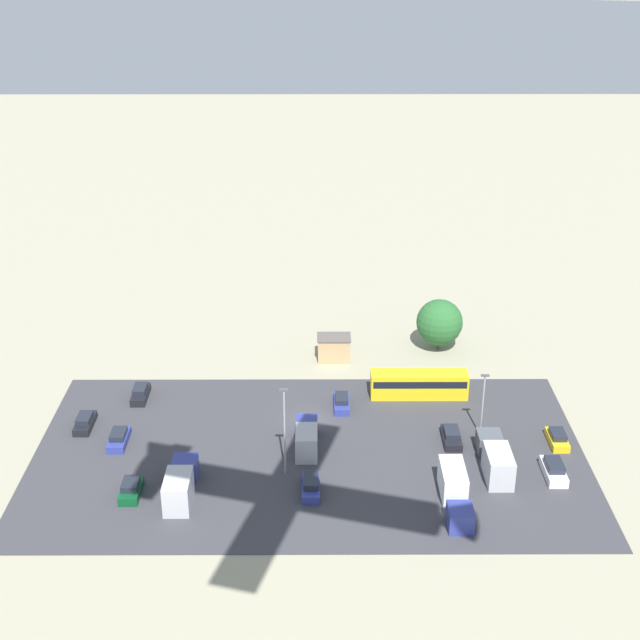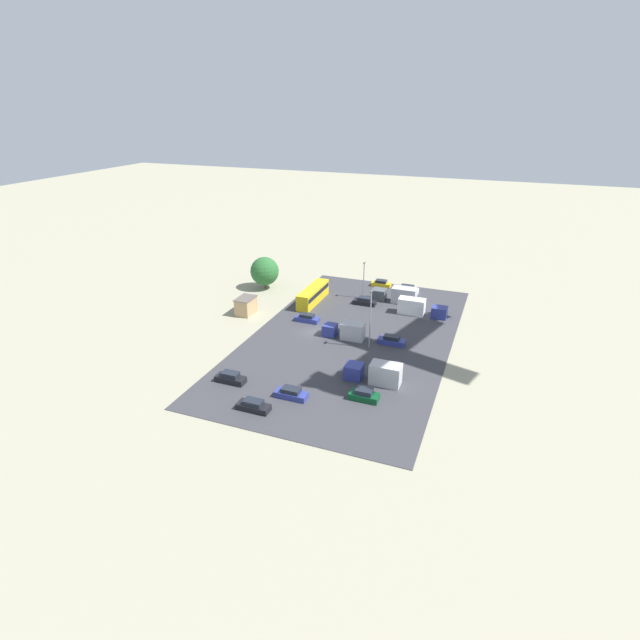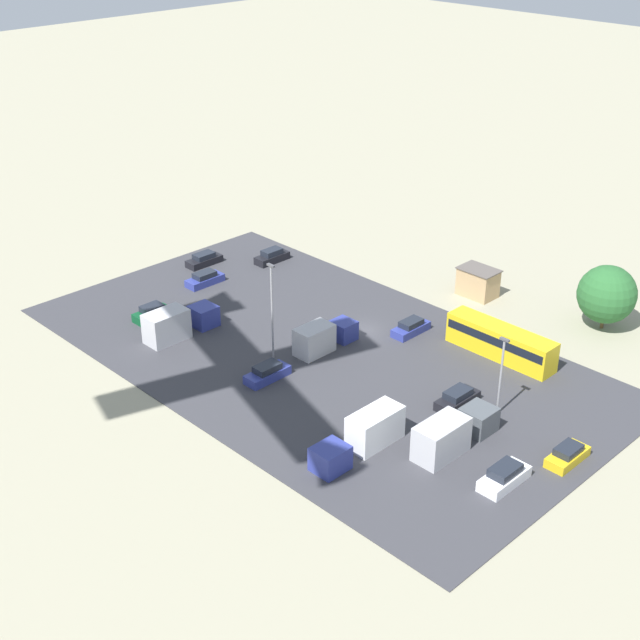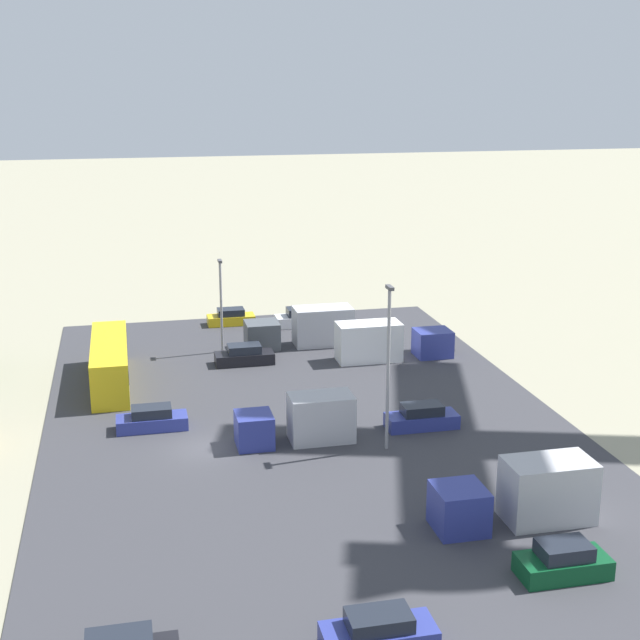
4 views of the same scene
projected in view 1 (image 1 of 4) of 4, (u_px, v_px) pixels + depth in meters
The scene contains 20 objects.
ground_plane at pixel (310, 421), 102.01m from camera, with size 400.00×400.00×0.00m, color gray.
parking_lot_surface at pixel (309, 453), 95.82m from camera, with size 59.18×33.17×0.08m.
shed_building at pixel (334, 348), 115.30m from camera, with size 4.36×3.07×3.28m.
bus at pixel (419, 383), 106.38m from camera, with size 11.58×2.58×3.17m.
parked_car_0 at pixel (451, 436), 97.64m from camera, with size 1.87×4.54×1.53m.
parked_car_1 at pixel (140, 393), 106.30m from camera, with size 1.76×4.45×1.60m.
parked_car_2 at pixel (119, 438), 97.32m from camera, with size 1.86×4.53×1.49m.
parked_car_3 at pixel (311, 486), 89.21m from camera, with size 1.80×4.57×1.56m.
parked_car_4 at pixel (342, 402), 104.47m from camera, with size 1.77×4.45×1.48m.
parked_car_5 at pixel (554, 470), 91.71m from camera, with size 1.98×4.74×1.66m.
parked_car_6 at pixel (557, 438), 97.34m from camera, with size 1.83×4.21×1.44m.
parked_car_7 at pixel (131, 489), 88.68m from camera, with size 1.92×4.09×1.62m.
parked_car_8 at pixel (85, 422), 100.42m from camera, with size 1.80×4.50×1.47m.
parked_truck_0 at pixel (307, 438), 96.06m from camera, with size 2.34×7.19×2.90m.
parked_truck_1 at pixel (180, 485), 88.05m from camera, with size 2.55×8.17×3.20m.
parked_truck_2 at pixel (496, 459), 92.17m from camera, with size 2.59×8.88×3.16m.
parked_truck_3 at pixel (455, 491), 87.19m from camera, with size 2.40×9.21×3.04m.
tree_near_shed at pixel (440, 322), 117.10m from camera, with size 6.11×6.11×6.98m.
light_pole_lot_centre at pixel (285, 428), 90.04m from camera, with size 0.90×0.28×10.04m.
light_pole_lot_edge at pixel (483, 402), 97.35m from camera, with size 0.90×0.28×7.61m.
Camera 1 is at (-0.89, 87.83, 53.16)m, focal length 50.00 mm.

